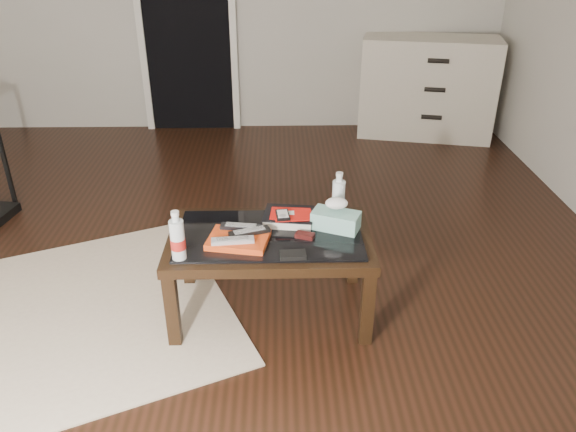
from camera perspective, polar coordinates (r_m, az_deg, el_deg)
name	(u,v)px	position (r m, az deg, el deg)	size (l,w,h in m)	color
ground	(210,262)	(3.42, -7.91, -4.61)	(5.00, 5.00, 0.00)	black
doorway	(186,19)	(5.45, -10.30, 19.09)	(0.90, 0.08, 2.07)	black
coffee_table	(270,245)	(2.79, -1.86, -2.95)	(1.00, 0.60, 0.46)	black
rug	(25,328)	(3.17, -25.18, -10.27)	(2.00, 1.50, 0.01)	beige
dresser	(427,87)	(5.46, 13.94, 12.56)	(1.28, 0.74, 0.90)	beige
magazines	(238,240)	(2.68, -5.06, -2.41)	(0.28, 0.21, 0.03)	#D74114
remote_silver	(233,240)	(2.63, -5.64, -2.45)	(0.20, 0.05, 0.02)	#9F9EA3
remote_black_front	(249,232)	(2.69, -3.94, -1.60)	(0.20, 0.05, 0.02)	black
remote_black_back	(241,227)	(2.74, -4.81, -1.08)	(0.20, 0.05, 0.02)	black
textbook	(289,217)	(2.86, 0.07, -0.12)	(0.25, 0.20, 0.05)	black
dvd_mailers	(289,213)	(2.84, 0.13, 0.26)	(0.19, 0.14, 0.01)	red
ipod	(283,215)	(2.80, -0.54, 0.12)	(0.06, 0.10, 0.02)	black
flip_phone	(305,235)	(2.72, 1.74, -1.98)	(0.09, 0.05, 0.02)	black
wallet	(293,255)	(2.57, 0.50, -3.98)	(0.12, 0.07, 0.02)	black
water_bottle_left	(177,235)	(2.55, -11.19, -1.92)	(0.07, 0.07, 0.24)	silver
water_bottle_right	(339,194)	(2.89, 5.16, 2.24)	(0.07, 0.07, 0.24)	white
tissue_box	(336,220)	(2.79, 4.88, -0.44)	(0.23, 0.12, 0.09)	teal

